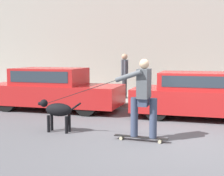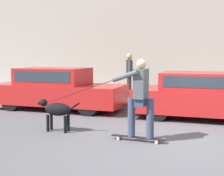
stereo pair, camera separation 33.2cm
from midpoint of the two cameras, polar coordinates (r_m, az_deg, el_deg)
ground_plane at (r=6.72m, az=9.98°, el=-9.31°), size 36.00×36.00×0.00m
back_wall at (r=12.65m, az=13.51°, el=9.06°), size 32.00×0.30×4.94m
sidewalk_curb at (r=11.40m, az=12.83°, el=-2.69°), size 30.00×2.38×0.14m
parked_car_0 at (r=10.28m, az=-11.52°, el=-0.32°), size 4.32×1.70×1.35m
parked_car_1 at (r=9.07m, az=15.13°, el=-1.37°), size 3.97×1.76×1.29m
dog at (r=7.31m, az=-11.22°, el=-4.07°), size 1.05×0.32×0.75m
skateboarder at (r=6.35m, az=4.23°, el=-1.30°), size 2.90×0.63×1.69m
pedestrian_with_bag at (r=11.85m, az=1.49°, el=2.63°), size 0.38×0.75×1.69m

